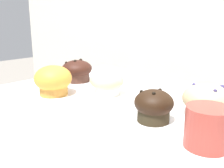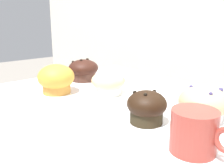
# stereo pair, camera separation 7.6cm
# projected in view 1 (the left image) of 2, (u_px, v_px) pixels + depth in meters

# --- Properties ---
(muffin_front_center) EXTENTS (0.09, 0.09, 0.08)m
(muffin_front_center) POSITION_uv_depth(u_px,v_px,m) (154.00, 106.00, 0.60)
(muffin_front_center) COLOR #2C2516
(muffin_front_center) RESTS_ON display_counter
(muffin_back_left) EXTENTS (0.11, 0.11, 0.08)m
(muffin_back_left) POSITION_uv_depth(u_px,v_px,m) (77.00, 71.00, 0.96)
(muffin_back_left) COLOR #462B22
(muffin_back_left) RESTS_ON display_counter
(muffin_back_right) EXTENTS (0.11, 0.11, 0.09)m
(muffin_back_right) POSITION_uv_depth(u_px,v_px,m) (53.00, 81.00, 0.80)
(muffin_back_right) COLOR #C48738
(muffin_back_right) RESTS_ON display_counter
(muffin_front_left) EXTENTS (0.10, 0.10, 0.07)m
(muffin_front_left) POSITION_uv_depth(u_px,v_px,m) (107.00, 83.00, 0.80)
(muffin_front_left) COLOR white
(muffin_front_left) RESTS_ON display_counter
(muffin_front_right) EXTENTS (0.11, 0.11, 0.08)m
(muffin_front_right) POSITION_uv_depth(u_px,v_px,m) (206.00, 101.00, 0.63)
(muffin_front_right) COLOR silver
(muffin_front_right) RESTS_ON display_counter
(coffee_cup) EXTENTS (0.13, 0.08, 0.08)m
(coffee_cup) POSITION_uv_depth(u_px,v_px,m) (209.00, 127.00, 0.48)
(coffee_cup) COLOR #99382D
(coffee_cup) RESTS_ON display_counter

